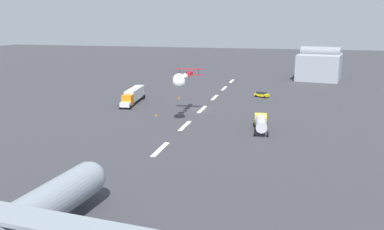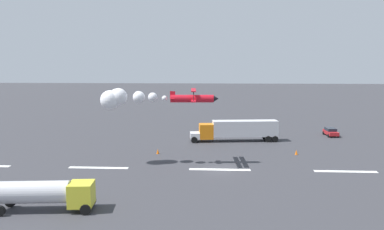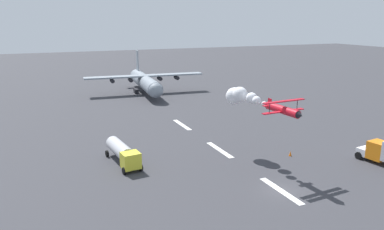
{
  "view_description": "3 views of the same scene",
  "coord_description": "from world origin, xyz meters",
  "px_view_note": "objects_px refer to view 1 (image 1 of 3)",
  "views": [
    {
      "loc": [
        94.45,
        21.13,
        21.4
      ],
      "look_at": [
        19.72,
        2.4,
        3.24
      ],
      "focal_mm": 37.88,
      "sensor_mm": 36.0,
      "label": 1
    },
    {
      "loc": [
        0.74,
        50.72,
        13.86
      ],
      "look_at": [
        3.79,
        -2.37,
        6.87
      ],
      "focal_mm": 37.19,
      "sensor_mm": 36.0,
      "label": 2
    },
    {
      "loc": [
        -34.44,
        26.79,
        20.29
      ],
      "look_at": [
        27.3,
        0.0,
        3.16
      ],
      "focal_mm": 35.26,
      "sensor_mm": 36.0,
      "label": 3
    }
  ],
  "objects_px": {
    "cargo_transport_plane": "(13,224)",
    "fuel_tanker_truck": "(261,122)",
    "followme_car_yellow": "(137,88)",
    "traffic_cone_near": "(179,97)",
    "semi_truck_orange": "(133,95)",
    "airport_staff_sedan": "(262,94)",
    "traffic_cone_far": "(156,114)",
    "stunt_biplane_red": "(181,79)"
  },
  "relations": [
    {
      "from": "cargo_transport_plane",
      "to": "fuel_tanker_truck",
      "type": "height_order",
      "value": "cargo_transport_plane"
    },
    {
      "from": "followme_car_yellow",
      "to": "traffic_cone_near",
      "type": "bearing_deg",
      "value": 59.15
    },
    {
      "from": "semi_truck_orange",
      "to": "followme_car_yellow",
      "type": "distance_m",
      "value": 19.32
    },
    {
      "from": "semi_truck_orange",
      "to": "fuel_tanker_truck",
      "type": "bearing_deg",
      "value": 60.48
    },
    {
      "from": "fuel_tanker_truck",
      "to": "traffic_cone_near",
      "type": "relative_size",
      "value": 12.29
    },
    {
      "from": "airport_staff_sedan",
      "to": "traffic_cone_near",
      "type": "distance_m",
      "value": 23.54
    },
    {
      "from": "cargo_transport_plane",
      "to": "airport_staff_sedan",
      "type": "xyz_separation_m",
      "value": [
        -85.87,
        15.59,
        -2.53
      ]
    },
    {
      "from": "semi_truck_orange",
      "to": "fuel_tanker_truck",
      "type": "xyz_separation_m",
      "value": [
        19.72,
        34.82,
        -0.39
      ]
    },
    {
      "from": "cargo_transport_plane",
      "to": "traffic_cone_far",
      "type": "bearing_deg",
      "value": -174.05
    },
    {
      "from": "fuel_tanker_truck",
      "to": "traffic_cone_near",
      "type": "distance_m",
      "value": 37.58
    },
    {
      "from": "airport_staff_sedan",
      "to": "traffic_cone_far",
      "type": "bearing_deg",
      "value": -36.26
    },
    {
      "from": "airport_staff_sedan",
      "to": "traffic_cone_far",
      "type": "relative_size",
      "value": 5.9
    },
    {
      "from": "followme_car_yellow",
      "to": "traffic_cone_far",
      "type": "xyz_separation_m",
      "value": [
        30.89,
        16.91,
        -0.44
      ]
    },
    {
      "from": "cargo_transport_plane",
      "to": "stunt_biplane_red",
      "type": "distance_m",
      "value": 54.02
    },
    {
      "from": "semi_truck_orange",
      "to": "airport_staff_sedan",
      "type": "xyz_separation_m",
      "value": [
        -16.63,
        32.11,
        -1.33
      ]
    },
    {
      "from": "traffic_cone_near",
      "to": "traffic_cone_far",
      "type": "relative_size",
      "value": 1.0
    },
    {
      "from": "fuel_tanker_truck",
      "to": "followme_car_yellow",
      "type": "xyz_separation_m",
      "value": [
        -37.94,
        -41.11,
        -0.93
      ]
    },
    {
      "from": "fuel_tanker_truck",
      "to": "airport_staff_sedan",
      "type": "xyz_separation_m",
      "value": [
        -36.35,
        -2.72,
        -0.93
      ]
    },
    {
      "from": "fuel_tanker_truck",
      "to": "traffic_cone_near",
      "type": "xyz_separation_m",
      "value": [
        -28.2,
        -24.8,
        -1.37
      ]
    },
    {
      "from": "cargo_transport_plane",
      "to": "traffic_cone_far",
      "type": "height_order",
      "value": "cargo_transport_plane"
    },
    {
      "from": "cargo_transport_plane",
      "to": "fuel_tanker_truck",
      "type": "relative_size",
      "value": 3.62
    },
    {
      "from": "followme_car_yellow",
      "to": "cargo_transport_plane",
      "type": "bearing_deg",
      "value": 14.61
    },
    {
      "from": "fuel_tanker_truck",
      "to": "traffic_cone_near",
      "type": "height_order",
      "value": "fuel_tanker_truck"
    },
    {
      "from": "fuel_tanker_truck",
      "to": "airport_staff_sedan",
      "type": "distance_m",
      "value": 36.46
    },
    {
      "from": "traffic_cone_near",
      "to": "traffic_cone_far",
      "type": "height_order",
      "value": "same"
    },
    {
      "from": "cargo_transport_plane",
      "to": "traffic_cone_far",
      "type": "distance_m",
      "value": 56.95
    },
    {
      "from": "cargo_transport_plane",
      "to": "followme_car_yellow",
      "type": "bearing_deg",
      "value": -165.39
    },
    {
      "from": "followme_car_yellow",
      "to": "traffic_cone_near",
      "type": "relative_size",
      "value": 5.99
    },
    {
      "from": "followme_car_yellow",
      "to": "traffic_cone_far",
      "type": "distance_m",
      "value": 35.21
    },
    {
      "from": "followme_car_yellow",
      "to": "traffic_cone_near",
      "type": "distance_m",
      "value": 19.01
    },
    {
      "from": "cargo_transport_plane",
      "to": "traffic_cone_near",
      "type": "bearing_deg",
      "value": -175.23
    },
    {
      "from": "stunt_biplane_red",
      "to": "airport_staff_sedan",
      "type": "bearing_deg",
      "value": 155.31
    },
    {
      "from": "followme_car_yellow",
      "to": "traffic_cone_far",
      "type": "relative_size",
      "value": 5.99
    },
    {
      "from": "followme_car_yellow",
      "to": "semi_truck_orange",
      "type": "bearing_deg",
      "value": 19.05
    },
    {
      "from": "airport_staff_sedan",
      "to": "semi_truck_orange",
      "type": "bearing_deg",
      "value": -62.61
    },
    {
      "from": "traffic_cone_far",
      "to": "airport_staff_sedan",
      "type": "bearing_deg",
      "value": 143.74
    },
    {
      "from": "airport_staff_sedan",
      "to": "stunt_biplane_red",
      "type": "bearing_deg",
      "value": -24.69
    },
    {
      "from": "fuel_tanker_truck",
      "to": "traffic_cone_far",
      "type": "xyz_separation_m",
      "value": [
        -7.05,
        -24.21,
        -1.37
      ]
    },
    {
      "from": "cargo_transport_plane",
      "to": "stunt_biplane_red",
      "type": "xyz_separation_m",
      "value": [
        -53.7,
        0.81,
        5.82
      ]
    },
    {
      "from": "cargo_transport_plane",
      "to": "semi_truck_orange",
      "type": "relative_size",
      "value": 2.13
    },
    {
      "from": "stunt_biplane_red",
      "to": "followme_car_yellow",
      "type": "relative_size",
      "value": 3.54
    },
    {
      "from": "cargo_transport_plane",
      "to": "fuel_tanker_truck",
      "type": "bearing_deg",
      "value": 159.7
    }
  ]
}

